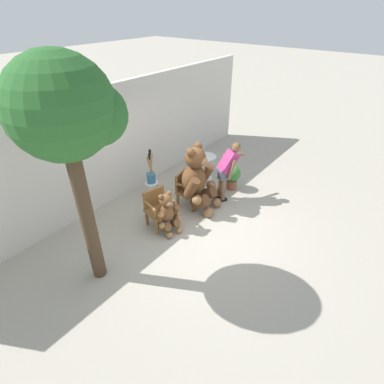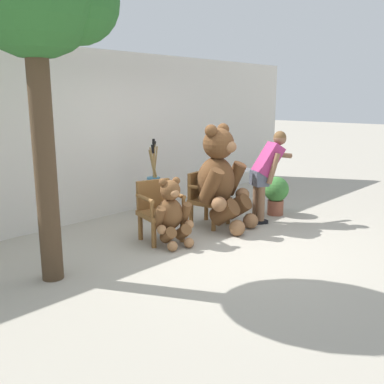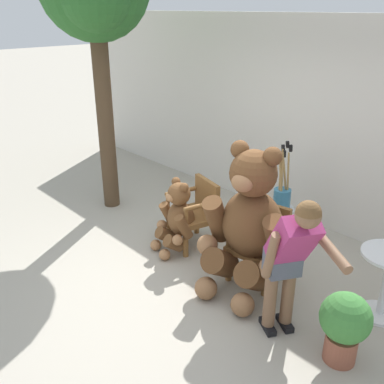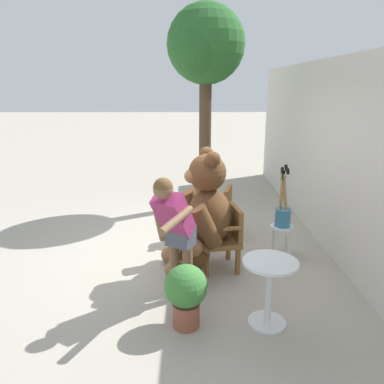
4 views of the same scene
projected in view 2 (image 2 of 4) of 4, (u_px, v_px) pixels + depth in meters
The scene contains 11 objects.
ground_plane at pixel (219, 242), 6.15m from camera, with size 60.00×60.00×0.00m, color #A8A091.
back_wall at pixel (114, 134), 7.46m from camera, with size 10.00×0.16×2.80m, color beige.
wooden_chair_left at pixel (159, 209), 6.15m from camera, with size 0.67×0.64×0.86m.
wooden_chair_right at pixel (207, 197), 6.89m from camera, with size 0.64×0.61×0.86m.
teddy_bear_large at pixel (221, 178), 6.66m from camera, with size 1.01×1.00×1.64m.
teddy_bear_small at pixel (171, 212), 5.94m from camera, with size 0.60×0.60×0.95m.
person_visitor at pixel (267, 169), 6.94m from camera, with size 0.88×0.51×1.50m.
white_stool at pixel (154, 198), 7.26m from camera, with size 0.34×0.34×0.46m.
brush_bucket at pixel (154, 180), 7.18m from camera, with size 0.22×0.22×0.91m.
round_side_table at pixel (237, 183), 8.04m from camera, with size 0.56×0.56×0.72m.
potted_plant at pixel (276, 193), 7.50m from camera, with size 0.44×0.44×0.68m.
Camera 2 is at (-4.53, -3.73, 2.03)m, focal length 40.00 mm.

